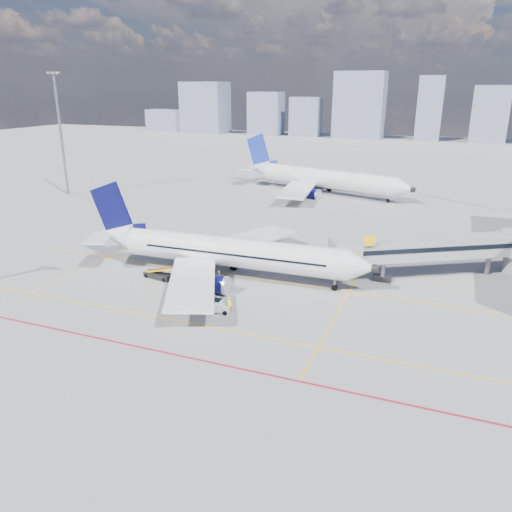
# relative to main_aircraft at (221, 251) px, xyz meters

# --- Properties ---
(ground) EXTENTS (420.00, 420.00, 0.00)m
(ground) POSITION_rel_main_aircraft_xyz_m (2.05, -7.25, -3.22)
(ground) COLOR gray
(ground) RESTS_ON ground
(apron_markings) EXTENTS (90.00, 35.12, 0.01)m
(apron_markings) POSITION_rel_main_aircraft_xyz_m (1.47, -11.16, -3.22)
(apron_markings) COLOR #FFB30D
(apron_markings) RESTS_ON ground
(jet_bridge) EXTENTS (23.55, 15.78, 6.30)m
(jet_bridge) POSITION_rel_main_aircraft_xyz_m (25.56, 9.66, 0.52)
(jet_bridge) COLOR gray
(jet_bridge) RESTS_ON ground
(floodlight_mast_nw) EXTENTS (3.20, 0.61, 25.45)m
(floodlight_mast_nw) POSITION_rel_main_aircraft_xyz_m (-52.95, 32.75, 10.36)
(floodlight_mast_nw) COLOR slate
(floodlight_mast_nw) RESTS_ON ground
(distant_skyline) EXTENTS (253.28, 15.89, 28.98)m
(distant_skyline) POSITION_rel_main_aircraft_xyz_m (3.41, 182.75, 8.85)
(distant_skyline) COLOR slate
(distant_skyline) RESTS_ON ground
(main_aircraft) EXTENTS (37.92, 33.04, 11.06)m
(main_aircraft) POSITION_rel_main_aircraft_xyz_m (0.00, 0.00, 0.00)
(main_aircraft) COLOR silver
(main_aircraft) RESTS_ON ground
(second_aircraft) EXTENTS (41.84, 35.75, 12.50)m
(second_aircraft) POSITION_rel_main_aircraft_xyz_m (-1.64, 54.90, -0.01)
(second_aircraft) COLOR silver
(second_aircraft) RESTS_ON ground
(baggage_tug) EXTENTS (2.09, 1.34, 1.40)m
(baggage_tug) POSITION_rel_main_aircraft_xyz_m (4.38, -9.84, -2.55)
(baggage_tug) COLOR silver
(baggage_tug) RESTS_ON ground
(cargo_dolly) EXTENTS (3.82, 2.49, 1.94)m
(cargo_dolly) POSITION_rel_main_aircraft_xyz_m (0.60, -9.20, -2.16)
(cargo_dolly) COLOR black
(cargo_dolly) RESTS_ON ground
(belt_loader) EXTENTS (5.45, 2.04, 2.19)m
(belt_loader) POSITION_rel_main_aircraft_xyz_m (-6.76, -3.77, -2.66)
(belt_loader) COLOR black
(belt_loader) RESTS_ON ground
(ramp_worker) EXTENTS (0.74, 0.79, 1.81)m
(ramp_worker) POSITION_rel_main_aircraft_xyz_m (5.51, -9.66, -2.32)
(ramp_worker) COLOR yellow
(ramp_worker) RESTS_ON ground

